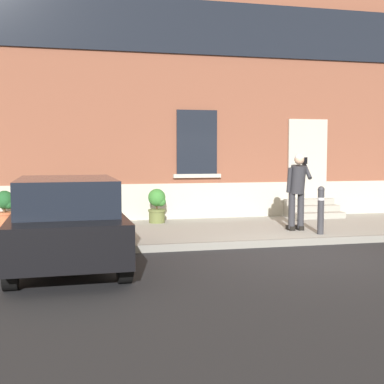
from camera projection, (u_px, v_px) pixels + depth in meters
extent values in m
plane|color=#232326|center=(302.00, 255.00, 9.59)|extent=(80.00, 80.00, 0.00)
cube|color=#99968E|center=(251.00, 229.00, 12.31)|extent=(24.00, 3.60, 0.15)
cube|color=gray|center=(282.00, 243.00, 10.50)|extent=(24.00, 0.12, 0.15)
cube|color=brown|center=(222.00, 88.00, 14.45)|extent=(24.00, 1.40, 7.50)
cube|color=#BCB7A8|center=(229.00, 203.00, 14.00)|extent=(24.00, 0.08, 1.10)
cube|color=maroon|center=(307.00, 161.00, 14.42)|extent=(1.00, 0.08, 2.10)
cube|color=#BCB7A8|center=(307.00, 159.00, 14.40)|extent=(1.16, 0.06, 2.24)
cube|color=black|center=(197.00, 142.00, 13.65)|extent=(1.10, 0.06, 1.70)
cube|color=#BCB7A8|center=(197.00, 176.00, 13.69)|extent=(1.30, 0.12, 0.10)
cube|color=black|center=(230.00, 29.00, 13.63)|extent=(16.80, 0.06, 1.40)
cube|color=#9E998E|center=(319.00, 215.00, 13.78)|extent=(1.42, 0.32, 0.16)
cube|color=#9E998E|center=(314.00, 211.00, 14.09)|extent=(1.42, 0.32, 0.32)
cube|color=#9E998E|center=(308.00, 207.00, 14.39)|extent=(1.42, 0.32, 0.48)
cube|color=black|center=(67.00, 230.00, 8.67)|extent=(1.85, 4.04, 0.64)
cube|color=black|center=(66.00, 195.00, 8.47)|extent=(1.60, 2.44, 0.56)
cube|color=black|center=(66.00, 226.00, 10.63)|extent=(1.66, 0.14, 0.20)
cube|color=yellow|center=(66.00, 217.00, 10.61)|extent=(0.52, 0.03, 0.12)
cube|color=#B21414|center=(27.00, 206.00, 10.40)|extent=(0.16, 0.04, 0.18)
cube|color=#B21414|center=(102.00, 204.00, 10.78)|extent=(0.16, 0.04, 0.18)
cube|color=black|center=(65.00, 192.00, 10.32)|extent=(1.49, 0.10, 0.60)
cylinder|color=black|center=(10.00, 269.00, 7.14)|extent=(0.21, 0.60, 0.60)
cylinder|color=black|center=(124.00, 263.00, 7.54)|extent=(0.21, 0.60, 0.60)
cylinder|color=black|center=(24.00, 237.00, 9.84)|extent=(0.21, 0.60, 0.60)
cylinder|color=black|center=(107.00, 234.00, 10.24)|extent=(0.21, 0.60, 0.60)
cylinder|color=#333338|center=(321.00, 212.00, 11.10)|extent=(0.14, 0.14, 0.95)
sphere|color=#333338|center=(321.00, 190.00, 11.06)|extent=(0.15, 0.15, 0.15)
cylinder|color=silver|center=(321.00, 199.00, 11.08)|extent=(0.15, 0.15, 0.06)
cylinder|color=#2D2D33|center=(292.00, 211.00, 11.63)|extent=(0.15, 0.15, 0.82)
cube|color=black|center=(290.00, 228.00, 11.72)|extent=(0.12, 0.28, 0.10)
cylinder|color=#2D2D33|center=(301.00, 211.00, 11.68)|extent=(0.15, 0.15, 0.82)
cube|color=black|center=(299.00, 228.00, 11.77)|extent=(0.12, 0.28, 0.10)
cylinder|color=#2D2D33|center=(298.00, 179.00, 11.55)|extent=(0.34, 0.43, 0.67)
sphere|color=tan|center=(299.00, 160.00, 11.45)|extent=(0.22, 0.22, 0.22)
sphere|color=silver|center=(299.00, 158.00, 11.45)|extent=(0.21, 0.21, 0.21)
cylinder|color=#2D2D33|center=(289.00, 180.00, 11.46)|extent=(0.09, 0.18, 0.57)
cylinder|color=#2D2D33|center=(307.00, 170.00, 11.54)|extent=(0.09, 0.42, 0.41)
cube|color=black|center=(306.00, 161.00, 11.46)|extent=(0.07, 0.02, 0.15)
cylinder|color=#B25B38|center=(5.00, 219.00, 12.32)|extent=(0.40, 0.40, 0.34)
cylinder|color=#B25B38|center=(5.00, 213.00, 12.31)|extent=(0.44, 0.44, 0.05)
cylinder|color=#47331E|center=(5.00, 207.00, 12.30)|extent=(0.04, 0.04, 0.24)
sphere|color=#1E5628|center=(4.00, 200.00, 12.29)|extent=(0.44, 0.44, 0.44)
sphere|color=#1E5628|center=(9.00, 204.00, 12.27)|extent=(0.24, 0.24, 0.24)
cylinder|color=#2D2D30|center=(83.00, 217.00, 12.67)|extent=(0.40, 0.40, 0.34)
cylinder|color=#2D2D30|center=(83.00, 212.00, 12.66)|extent=(0.44, 0.44, 0.05)
cylinder|color=#47331E|center=(83.00, 206.00, 12.64)|extent=(0.04, 0.04, 0.24)
sphere|color=#1E5628|center=(82.00, 198.00, 12.63)|extent=(0.44, 0.44, 0.44)
sphere|color=#1E5628|center=(87.00, 203.00, 12.61)|extent=(0.24, 0.24, 0.24)
cylinder|color=#606B38|center=(157.00, 216.00, 12.94)|extent=(0.40, 0.40, 0.34)
cylinder|color=#606B38|center=(157.00, 210.00, 12.93)|extent=(0.44, 0.44, 0.05)
cylinder|color=#47331E|center=(157.00, 205.00, 12.92)|extent=(0.04, 0.04, 0.24)
sphere|color=#387F33|center=(157.00, 197.00, 12.90)|extent=(0.44, 0.44, 0.44)
sphere|color=#387F33|center=(161.00, 202.00, 12.89)|extent=(0.24, 0.24, 0.24)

